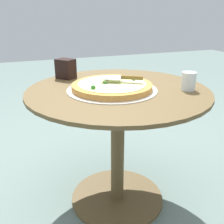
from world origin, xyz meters
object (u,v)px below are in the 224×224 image
(patio_table, at_px, (118,125))
(napkin_dispenser, at_px, (66,69))
(pizza_server, at_px, (122,78))
(pizza_on_tray, at_px, (112,87))
(drinking_cup, at_px, (189,81))

(patio_table, distance_m, napkin_dispenser, 0.46)
(pizza_server, distance_m, napkin_dispenser, 0.40)
(pizza_server, bearing_deg, pizza_on_tray, -90.59)
(pizza_on_tray, relative_size, drinking_cup, 5.04)
(pizza_on_tray, height_order, napkin_dispenser, napkin_dispenser)
(pizza_on_tray, bearing_deg, pizza_server, 89.41)
(drinking_cup, bearing_deg, napkin_dispenser, -131.31)
(pizza_on_tray, height_order, pizza_server, pizza_server)
(pizza_on_tray, bearing_deg, drinking_cup, 69.01)
(patio_table, relative_size, pizza_on_tray, 2.05)
(pizza_server, relative_size, drinking_cup, 2.22)
(pizza_server, xyz_separation_m, napkin_dispenser, (-0.33, -0.22, -0.00))
(patio_table, xyz_separation_m, drinking_cup, (0.15, 0.32, 0.25))
(pizza_on_tray, bearing_deg, patio_table, 105.91)
(pizza_on_tray, xyz_separation_m, drinking_cup, (0.14, 0.36, 0.03))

